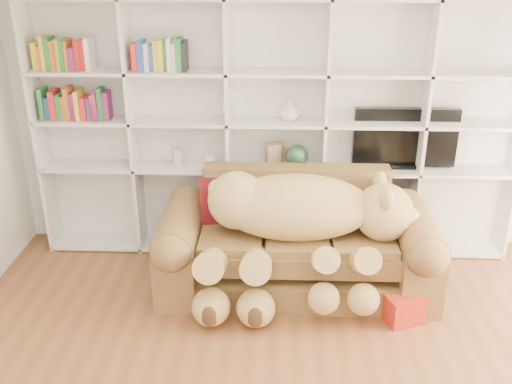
{
  "coord_description": "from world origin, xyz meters",
  "views": [
    {
      "loc": [
        0.01,
        -2.71,
        2.79
      ],
      "look_at": [
        -0.16,
        1.63,
        0.89
      ],
      "focal_mm": 40.0,
      "sensor_mm": 36.0,
      "label": 1
    }
  ],
  "objects_px": {
    "gift_box": "(402,307)",
    "tv": "(405,138)",
    "sofa": "(296,247)",
    "teddy_bear": "(297,224)"
  },
  "relations": [
    {
      "from": "teddy_bear",
      "to": "tv",
      "type": "xyz_separation_m",
      "value": [
        1.01,
        0.9,
        0.45
      ]
    },
    {
      "from": "gift_box",
      "to": "tv",
      "type": "xyz_separation_m",
      "value": [
        0.16,
        1.2,
        1.03
      ]
    },
    {
      "from": "sofa",
      "to": "teddy_bear",
      "type": "relative_size",
      "value": 1.25
    },
    {
      "from": "tv",
      "to": "gift_box",
      "type": "bearing_deg",
      "value": -97.49
    },
    {
      "from": "sofa",
      "to": "teddy_bear",
      "type": "distance_m",
      "value": 0.38
    },
    {
      "from": "sofa",
      "to": "teddy_bear",
      "type": "bearing_deg",
      "value": -92.29
    },
    {
      "from": "sofa",
      "to": "tv",
      "type": "height_order",
      "value": "tv"
    },
    {
      "from": "teddy_bear",
      "to": "tv",
      "type": "bearing_deg",
      "value": 32.0
    },
    {
      "from": "gift_box",
      "to": "tv",
      "type": "relative_size",
      "value": 0.3
    },
    {
      "from": "teddy_bear",
      "to": "gift_box",
      "type": "height_order",
      "value": "teddy_bear"
    }
  ]
}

